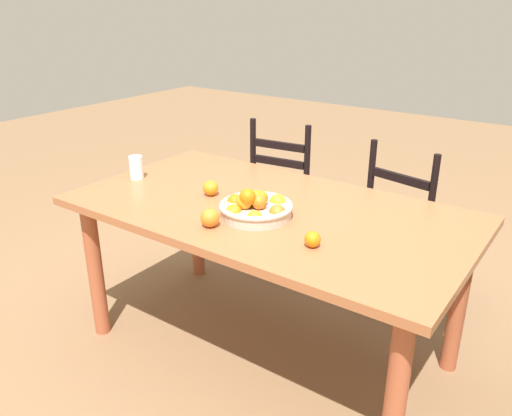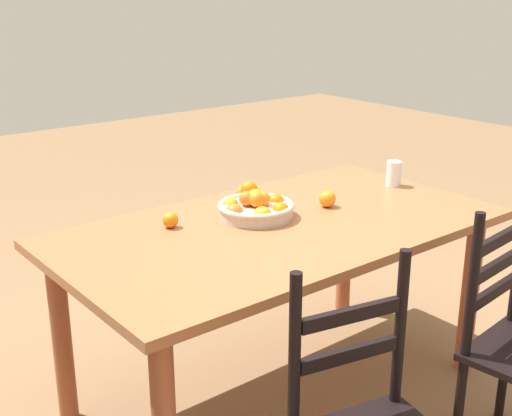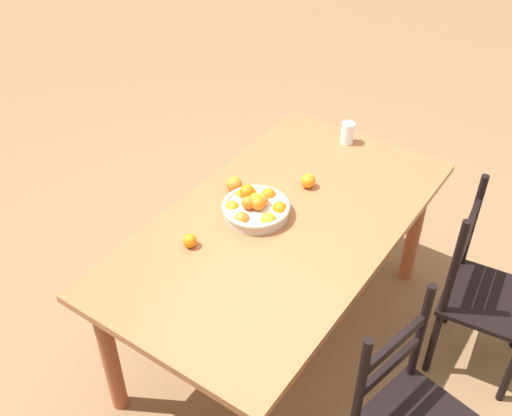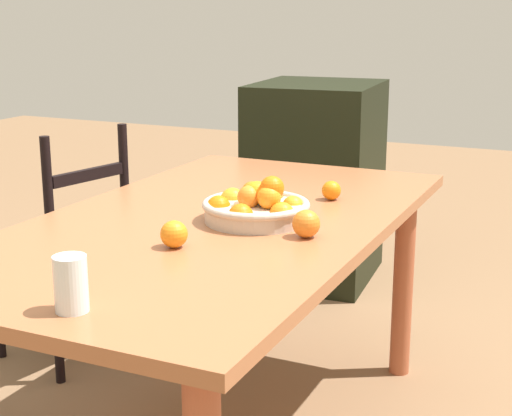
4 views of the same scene
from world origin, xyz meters
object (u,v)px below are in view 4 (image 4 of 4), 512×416
(chair_near_window, at_px, (68,255))
(cabinet, at_px, (316,182))
(dining_table, at_px, (215,250))
(orange_loose_0, at_px, (331,190))
(orange_loose_2, at_px, (306,224))
(drinking_glass, at_px, (71,284))
(fruit_bowl, at_px, (257,207))
(orange_loose_1, at_px, (174,234))

(chair_near_window, bearing_deg, cabinet, 170.47)
(dining_table, distance_m, orange_loose_0, 0.45)
(orange_loose_2, distance_m, drinking_glass, 0.75)
(fruit_bowl, bearing_deg, dining_table, 100.20)
(dining_table, height_order, drinking_glass, drinking_glass)
(dining_table, distance_m, orange_loose_1, 0.33)
(orange_loose_0, bearing_deg, chair_near_window, 89.26)
(orange_loose_1, bearing_deg, orange_loose_0, -16.62)
(chair_near_window, distance_m, orange_loose_2, 1.32)
(fruit_bowl, height_order, orange_loose_2, fruit_bowl)
(drinking_glass, bearing_deg, fruit_bowl, -3.83)
(drinking_glass, bearing_deg, dining_table, 5.44)
(cabinet, distance_m, fruit_bowl, 1.79)
(cabinet, bearing_deg, orange_loose_1, -174.68)
(orange_loose_0, relative_size, orange_loose_2, 0.81)
(chair_near_window, relative_size, orange_loose_2, 12.22)
(orange_loose_1, relative_size, drinking_glass, 0.61)
(orange_loose_0, height_order, orange_loose_2, orange_loose_2)
(chair_near_window, xyz_separation_m, cabinet, (1.34, -0.54, 0.08))
(dining_table, xyz_separation_m, orange_loose_1, (-0.30, -0.04, 0.14))
(chair_near_window, distance_m, cabinet, 1.45)
(orange_loose_2, bearing_deg, drinking_glass, 160.72)
(chair_near_window, height_order, orange_loose_0, chair_near_window)
(orange_loose_0, distance_m, drinking_glass, 1.15)
(orange_loose_1, bearing_deg, dining_table, 7.43)
(chair_near_window, bearing_deg, orange_loose_1, 65.33)
(dining_table, bearing_deg, drinking_glass, -174.56)
(cabinet, xyz_separation_m, fruit_bowl, (-1.70, -0.45, 0.31))
(fruit_bowl, distance_m, orange_loose_0, 0.36)
(dining_table, distance_m, fruit_bowl, 0.19)
(fruit_bowl, height_order, orange_loose_1, fruit_bowl)
(orange_loose_1, bearing_deg, fruit_bowl, -15.08)
(chair_near_window, bearing_deg, fruit_bowl, 82.61)
(orange_loose_1, xyz_separation_m, orange_loose_2, (0.23, -0.28, 0.00))
(fruit_bowl, distance_m, orange_loose_2, 0.21)
(cabinet, bearing_deg, fruit_bowl, -170.01)
(dining_table, xyz_separation_m, chair_near_window, (0.38, 0.86, -0.24))
(drinking_glass, bearing_deg, orange_loose_2, -19.28)
(fruit_bowl, height_order, orange_loose_0, fruit_bowl)
(cabinet, xyz_separation_m, orange_loose_2, (-1.79, -0.64, 0.31))
(drinking_glass, bearing_deg, cabinet, 8.97)
(dining_table, bearing_deg, chair_near_window, 66.27)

